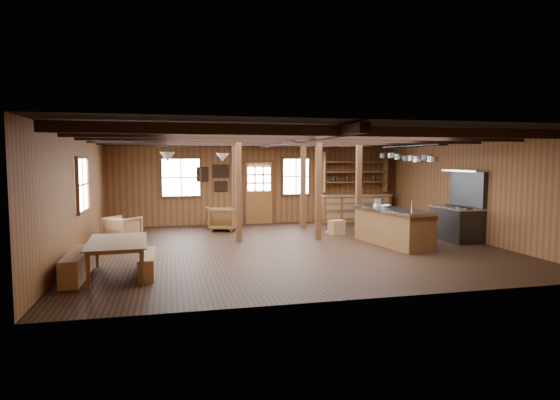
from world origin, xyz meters
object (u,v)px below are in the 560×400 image
(armchair_c, at_px, (122,230))
(dining_table, at_px, (120,258))
(armchair_a, at_px, (220,218))
(kitchen_island, at_px, (393,226))
(commercial_range, at_px, (458,217))
(armchair_b, at_px, (224,219))

(armchair_c, bearing_deg, dining_table, 131.23)
(armchair_a, distance_m, armchair_c, 3.38)
(kitchen_island, height_order, commercial_range, commercial_range)
(armchair_a, distance_m, armchair_b, 0.40)
(kitchen_island, xyz_separation_m, commercial_range, (2.05, 0.25, 0.14))
(dining_table, relative_size, armchair_b, 2.40)
(kitchen_island, bearing_deg, commercial_range, -1.86)
(dining_table, height_order, armchair_c, armchair_c)
(armchair_a, height_order, armchair_b, armchair_b)
(armchair_a, height_order, armchair_c, same)
(armchair_a, relative_size, armchair_b, 0.98)
(armchair_b, distance_m, armchair_c, 3.24)
(dining_table, bearing_deg, armchair_c, 1.39)
(kitchen_island, bearing_deg, armchair_b, 130.18)
(dining_table, bearing_deg, armchair_b, -29.27)
(commercial_range, bearing_deg, armchair_b, 152.08)
(dining_table, distance_m, armchair_b, 5.81)
(dining_table, distance_m, armchair_a, 6.13)
(commercial_range, relative_size, armchair_b, 2.41)
(armchair_a, bearing_deg, armchair_b, 90.62)
(commercial_range, relative_size, armchair_c, 2.46)
(armchair_a, bearing_deg, armchair_c, 25.02)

